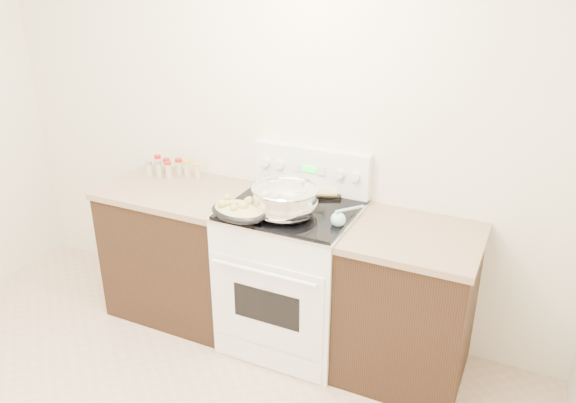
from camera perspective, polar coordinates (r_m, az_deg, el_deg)
The scene contains 10 objects.
room_shell at distance 2.17m, azimuth -24.69°, elevation 5.51°, with size 4.10×3.60×2.75m.
counter_left at distance 3.91m, azimuth -10.71°, elevation -4.83°, with size 0.93×0.67×0.92m.
counter_right at distance 3.35m, azimuth 12.01°, elevation -10.27°, with size 0.73×0.67×0.92m.
kitchen_range at distance 3.52m, azimuth 0.38°, elevation -7.30°, with size 0.78×0.73×1.22m.
mixing_bowl at distance 3.17m, azimuth -0.26°, elevation 0.04°, with size 0.49×0.49×0.23m.
roasting_pan at distance 3.16m, azimuth -5.02°, elevation -0.91°, with size 0.40×0.32×0.11m.
baking_sheet at distance 3.54m, azimuth 1.75°, elevation 1.40°, with size 0.53×0.46×0.06m.
wooden_spoon at distance 3.27m, azimuth -0.50°, elevation -0.66°, with size 0.14×0.23×0.04m.
blue_ladle at distance 3.10m, azimuth 5.25°, elevation -1.71°, with size 0.12×0.28×0.10m.
spice_jars at distance 3.92m, azimuth -11.81°, elevation 3.39°, with size 0.37×0.15×0.12m.
Camera 1 is at (1.62, -1.32, 2.30)m, focal length 35.00 mm.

